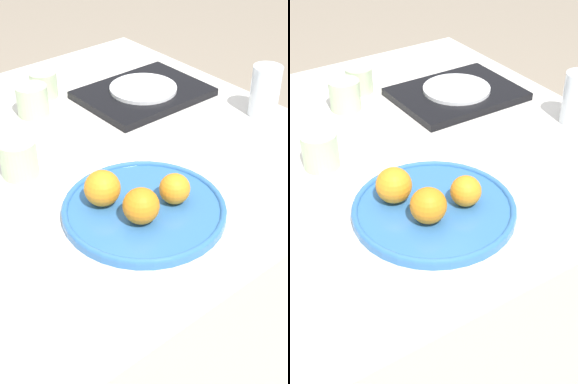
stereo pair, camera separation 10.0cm
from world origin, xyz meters
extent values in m
plane|color=gray|center=(0.00, 0.00, 0.00)|extent=(12.00, 12.00, 0.00)
cube|color=silver|center=(0.00, 0.00, 0.37)|extent=(1.26, 1.03, 0.73)
cylinder|color=#336BAD|center=(0.06, -0.26, 0.74)|extent=(0.32, 0.32, 0.01)
torus|color=#336BAD|center=(0.06, -0.26, 0.74)|extent=(0.32, 0.32, 0.01)
sphere|color=orange|center=(0.01, -0.20, 0.78)|extent=(0.07, 0.07, 0.07)
sphere|color=orange|center=(0.03, -0.29, 0.78)|extent=(0.07, 0.07, 0.07)
sphere|color=orange|center=(0.12, -0.29, 0.77)|extent=(0.06, 0.06, 0.06)
cylinder|color=silver|center=(0.55, -0.15, 0.79)|extent=(0.07, 0.07, 0.13)
cube|color=black|center=(0.39, 0.13, 0.74)|extent=(0.32, 0.25, 0.02)
cylinder|color=white|center=(0.39, 0.13, 0.76)|extent=(0.18, 0.18, 0.01)
cylinder|color=#B7CC9E|center=(-0.05, 0.01, 0.77)|extent=(0.08, 0.08, 0.08)
cylinder|color=#B7CC9E|center=(0.11, 0.23, 0.77)|extent=(0.08, 0.08, 0.08)
cylinder|color=#B7CC9E|center=(0.19, 0.30, 0.76)|extent=(0.07, 0.07, 0.07)
camera|label=1|loc=(-0.46, -0.88, 1.37)|focal=50.00mm
camera|label=2|loc=(-0.38, -0.94, 1.37)|focal=50.00mm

